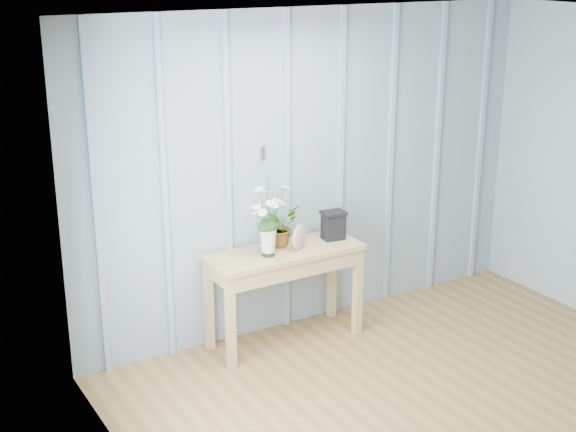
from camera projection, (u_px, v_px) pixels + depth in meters
room_shell at (430, 103)px, 4.94m from camera, size 4.00×4.50×2.50m
sideboard at (285, 264)px, 6.05m from camera, size 1.20×0.45×0.75m
daisy_vase at (268, 208)px, 5.77m from camera, size 0.42×0.32×0.59m
spider_plant at (280, 226)px, 6.05m from camera, size 0.35×0.32×0.31m
felt_disc_vessel at (299, 237)px, 5.99m from camera, size 0.20×0.15×0.20m
carved_box at (333, 225)px, 6.20m from camera, size 0.20×0.16×0.22m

